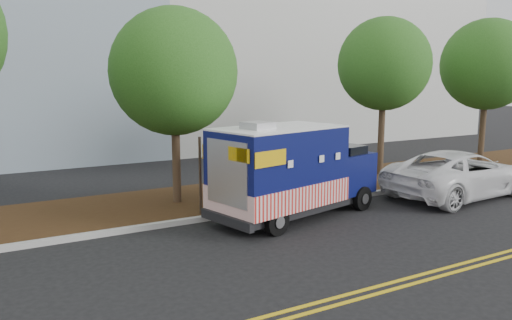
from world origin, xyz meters
TOP-DOWN VIEW (x-y plane):
  - ground at (0.00, 0.00)m, footprint 120.00×120.00m
  - curb at (0.00, 1.40)m, footprint 120.00×0.18m
  - mulch_strip at (0.00, 3.50)m, footprint 120.00×4.00m
  - centerline_near at (0.00, -4.45)m, footprint 120.00×0.10m
  - centerline_far at (0.00, -4.70)m, footprint 120.00×0.10m
  - tree_b at (-1.05, 3.35)m, footprint 3.90×3.90m
  - tree_c at (7.82, 3.67)m, footprint 3.67×3.67m
  - tree_d at (13.54, 3.25)m, footprint 4.02×4.02m
  - sign_post at (-0.97, 1.65)m, footprint 0.06×0.06m
  - food_truck at (1.36, 0.50)m, footprint 5.77×3.17m
  - white_car at (7.90, -0.13)m, footprint 5.87×2.99m

SIDE VIEW (x-z plane):
  - ground at x=0.00m, z-range 0.00..0.00m
  - centerline_near at x=0.00m, z-range 0.00..0.01m
  - centerline_far at x=0.00m, z-range 0.00..0.01m
  - curb at x=0.00m, z-range 0.00..0.15m
  - mulch_strip at x=0.00m, z-range 0.00..0.15m
  - white_car at x=7.90m, z-range 0.00..1.59m
  - sign_post at x=-0.97m, z-range 0.00..2.40m
  - food_truck at x=1.36m, z-range -0.14..2.75m
  - tree_b at x=-1.05m, z-range 1.13..7.31m
  - tree_c at x=7.82m, z-range 1.36..7.77m
  - tree_d at x=13.54m, z-range 1.30..7.93m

